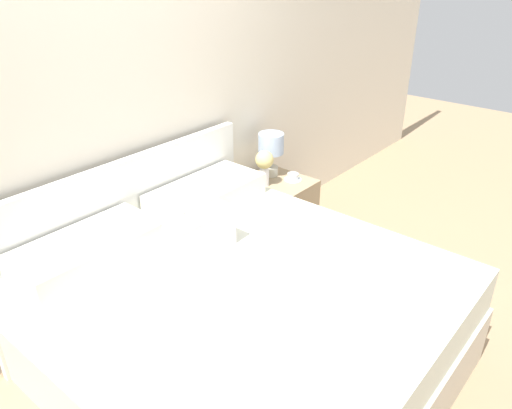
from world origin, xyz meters
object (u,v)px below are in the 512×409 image
object	(u,v)px
nightstand	(278,212)
flower_vase	(265,163)
teacup	(293,177)
bed	(239,316)
table_lamp	(271,147)

from	to	relation	value
nightstand	flower_vase	world-z (taller)	flower_vase
flower_vase	teacup	distance (m)	0.28
teacup	nightstand	bearing A→B (deg)	139.18
teacup	bed	bearing A→B (deg)	-155.51
nightstand	table_lamp	bearing A→B (deg)	67.79
bed	teacup	distance (m)	1.39
table_lamp	teacup	size ratio (longest dim) A/B	2.50
nightstand	bed	bearing A→B (deg)	-151.22
nightstand	table_lamp	distance (m)	0.50
bed	table_lamp	world-z (taller)	bed
flower_vase	nightstand	bearing A→B (deg)	-13.70
bed	teacup	world-z (taller)	bed
nightstand	table_lamp	size ratio (longest dim) A/B	1.57
nightstand	table_lamp	world-z (taller)	table_lamp
bed	table_lamp	xyz separation A→B (m)	(1.21, 0.75, 0.42)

